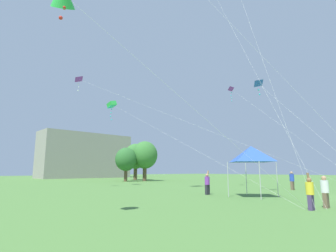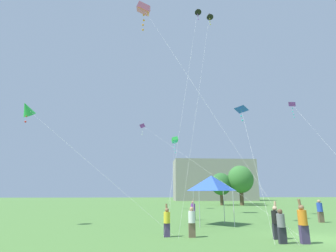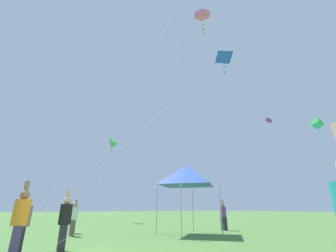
# 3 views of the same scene
# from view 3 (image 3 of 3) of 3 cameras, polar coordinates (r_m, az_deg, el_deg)

# --- Properties ---
(festival_tent) EXTENTS (2.81, 2.81, 3.71)m
(festival_tent) POSITION_cam_3_polar(r_m,az_deg,el_deg) (13.32, 4.79, -12.37)
(festival_tent) COLOR #B7B7BC
(festival_tent) RESTS_ON ground
(person_black_shirt) EXTENTS (0.40, 0.40, 1.96)m
(person_black_shirt) POSITION_cam_3_polar(r_m,az_deg,el_deg) (9.01, -24.75, -20.83)
(person_black_shirt) COLOR #282833
(person_black_shirt) RESTS_ON ground
(person_purple_shirt) EXTENTS (0.39, 0.39, 1.91)m
(person_purple_shirt) POSITION_cam_3_polar(r_m,az_deg,el_deg) (16.13, 13.88, -21.07)
(person_purple_shirt) COLOR #282833
(person_purple_shirt) RESTS_ON ground
(person_white_shirt) EXTENTS (0.38, 0.38, 1.62)m
(person_white_shirt) POSITION_cam_3_polar(r_m,az_deg,el_deg) (13.52, -22.89, -20.62)
(person_white_shirt) COLOR brown
(person_white_shirt) RESTS_ON ground
(person_orange_shirt) EXTENTS (0.43, 0.43, 2.11)m
(person_orange_shirt) POSITION_cam_3_polar(r_m,az_deg,el_deg) (8.19, -33.49, -19.16)
(person_orange_shirt) COLOR #473860
(person_orange_shirt) RESTS_ON ground
(person_yellow_shirt) EXTENTS (0.37, 0.37, 1.79)m
(person_yellow_shirt) POSITION_cam_3_polar(r_m,az_deg,el_deg) (14.92, -22.73, -20.49)
(person_yellow_shirt) COLOR #473860
(person_yellow_shirt) RESTS_ON ground
(person_grey_shirt) EXTENTS (0.38, 0.38, 1.62)m
(person_grey_shirt) POSITION_cam_3_polar(r_m,az_deg,el_deg) (9.26, -32.83, -19.96)
(person_grey_shirt) COLOR #282833
(person_grey_shirt) RESTS_ON ground
(kite_pink_box_0) EXTENTS (8.98, 16.09, 25.35)m
(kite_pink_box_0) POSITION_cam_3_polar(r_m,az_deg,el_deg) (32.19, 8.63, 26.04)
(kite_pink_box_0) COLOR silver
(kite_pink_box_0) RESTS_ON ground
(kite_green_box_1) EXTENTS (3.29, 24.06, 10.76)m
(kite_green_box_1) POSITION_cam_3_polar(r_m,az_deg,el_deg) (30.00, 33.62, 0.48)
(kite_green_box_1) COLOR silver
(kite_green_box_1) RESTS_ON ground
(kite_purple_delta_4) EXTENTS (9.57, 25.36, 12.46)m
(kite_purple_delta_4) POSITION_cam_3_polar(r_m,az_deg,el_deg) (31.75, 24.20, 1.19)
(kite_purple_delta_4) COLOR silver
(kite_purple_delta_4) RESTS_ON ground
(kite_green_diamond_5) EXTENTS (11.83, 5.11, 9.59)m
(kite_green_diamond_5) POSITION_cam_3_polar(r_m,az_deg,el_deg) (27.44, -14.08, -3.83)
(kite_green_diamond_5) COLOR silver
(kite_green_diamond_5) RESTS_ON ground
(kite_blue_delta_6) EXTENTS (2.64, 9.09, 9.87)m
(kite_blue_delta_6) POSITION_cam_3_polar(r_m,az_deg,el_deg) (13.95, 14.08, 16.40)
(kite_blue_delta_6) COLOR silver
(kite_blue_delta_6) RESTS_ON ground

